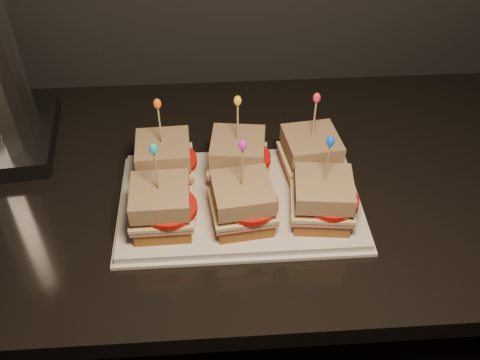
{
  "coord_description": "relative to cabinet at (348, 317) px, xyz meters",
  "views": [
    {
      "loc": [
        -0.47,
        0.98,
        1.52
      ],
      "look_at": [
        -0.42,
        1.62,
        0.95
      ],
      "focal_mm": 40.0,
      "sensor_mm": 36.0,
      "label": 1
    }
  ],
  "objects": [
    {
      "name": "sandwich_5_cheese",
      "position": [
        -0.14,
        -0.13,
        0.52
      ],
      "size": [
        0.11,
        0.1,
        0.01
      ],
      "primitive_type": "cube",
      "rotation": [
        0.0,
        0.0,
        -0.12
      ],
      "color": "beige",
      "rests_on": "sandwich_5_ham"
    },
    {
      "name": "sandwich_2_pick",
      "position": [
        -0.14,
        -0.02,
        0.59
      ],
      "size": [
        0.0,
        0.0,
        0.09
      ],
      "primitive_type": "cylinder",
      "color": "tan",
      "rests_on": "sandwich_2_bread_top"
    },
    {
      "name": "sandwich_3_cheese",
      "position": [
        -0.38,
        -0.13,
        0.52
      ],
      "size": [
        0.1,
        0.09,
        0.01
      ],
      "primitive_type": "cube",
      "rotation": [
        0.0,
        0.0,
        0.02
      ],
      "color": "beige",
      "rests_on": "sandwich_3_ham"
    },
    {
      "name": "sandwich_1_tomato",
      "position": [
        -0.25,
        -0.02,
        0.53
      ],
      "size": [
        0.08,
        0.08,
        0.01
      ],
      "primitive_type": "cylinder",
      "color": "red",
      "rests_on": "sandwich_1_cheese"
    },
    {
      "name": "sandwich_5_pick",
      "position": [
        -0.14,
        -0.13,
        0.59
      ],
      "size": [
        0.0,
        0.0,
        0.09
      ],
      "primitive_type": "cylinder",
      "color": "tan",
      "rests_on": "sandwich_5_bread_top"
    },
    {
      "name": "sandwich_0_pick",
      "position": [
        -0.38,
        -0.02,
        0.59
      ],
      "size": [
        0.0,
        0.0,
        0.09
      ],
      "primitive_type": "cylinder",
      "color": "tan",
      "rests_on": "sandwich_0_bread_top"
    },
    {
      "name": "sandwich_0_cheese",
      "position": [
        -0.38,
        -0.02,
        0.52
      ],
      "size": [
        0.1,
        0.1,
        0.01
      ],
      "primitive_type": "cube",
      "rotation": [
        0.0,
        0.0,
        0.04
      ],
      "color": "beige",
      "rests_on": "sandwich_0_ham"
    },
    {
      "name": "sandwich_2_ham",
      "position": [
        -0.14,
        -0.02,
        0.51
      ],
      "size": [
        0.1,
        0.1,
        0.01
      ],
      "primitive_type": "cube",
      "rotation": [
        0.0,
        0.0,
        0.12
      ],
      "color": "#C55C58",
      "rests_on": "sandwich_2_bread_bot"
    },
    {
      "name": "sandwich_0_tomato",
      "position": [
        -0.37,
        -0.02,
        0.53
      ],
      "size": [
        0.08,
        0.08,
        0.01
      ],
      "primitive_type": "cylinder",
      "color": "red",
      "rests_on": "sandwich_0_cheese"
    },
    {
      "name": "sandwich_0_frill",
      "position": [
        -0.38,
        -0.02,
        0.63
      ],
      "size": [
        0.01,
        0.01,
        0.02
      ],
      "primitive_type": "ellipsoid",
      "color": "#FD610F",
      "rests_on": "sandwich_0_pick"
    },
    {
      "name": "sandwich_3_bread_top",
      "position": [
        -0.38,
        -0.13,
        0.54
      ],
      "size": [
        0.09,
        0.09,
        0.03
      ],
      "primitive_type": "cube",
      "rotation": [
        0.0,
        0.0,
        0.02
      ],
      "color": "#623412",
      "rests_on": "sandwich_3_tomato"
    },
    {
      "name": "sandwich_5_ham",
      "position": [
        -0.14,
        -0.13,
        0.51
      ],
      "size": [
        0.1,
        0.1,
        0.01
      ],
      "primitive_type": "cube",
      "rotation": [
        0.0,
        0.0,
        -0.12
      ],
      "color": "#C55C58",
      "rests_on": "sandwich_5_bread_bot"
    },
    {
      "name": "granite_slab",
      "position": [
        0.0,
        0.0,
        0.45
      ],
      "size": [
        2.4,
        0.64,
        0.04
      ],
      "primitive_type": "cube",
      "color": "black",
      "rests_on": "cabinet"
    },
    {
      "name": "sandwich_4_bread_bot",
      "position": [
        -0.26,
        -0.13,
        0.5
      ],
      "size": [
        0.09,
        0.09,
        0.02
      ],
      "primitive_type": "cube",
      "rotation": [
        0.0,
        0.0,
        0.12
      ],
      "color": "brown",
      "rests_on": "platter"
    },
    {
      "name": "sandwich_4_cheese",
      "position": [
        -0.26,
        -0.13,
        0.52
      ],
      "size": [
        0.11,
        0.1,
        0.01
      ],
      "primitive_type": "cube",
      "rotation": [
        0.0,
        0.0,
        0.12
      ],
      "color": "beige",
      "rests_on": "sandwich_4_ham"
    },
    {
      "name": "sandwich_4_tomato",
      "position": [
        -0.25,
        -0.13,
        0.53
      ],
      "size": [
        0.08,
        0.08,
        0.01
      ],
      "primitive_type": "cylinder",
      "color": "red",
      "rests_on": "sandwich_4_cheese"
    },
    {
      "name": "sandwich_4_frill",
      "position": [
        -0.26,
        -0.13,
        0.63
      ],
      "size": [
        0.01,
        0.01,
        0.02
      ],
      "primitive_type": "ellipsoid",
      "color": "#D01FBD",
      "rests_on": "sandwich_4_pick"
    },
    {
      "name": "platter_rim",
      "position": [
        -0.26,
        -0.07,
        0.47
      ],
      "size": [
        0.4,
        0.25,
        0.01
      ],
      "primitive_type": "cube",
      "color": "white",
      "rests_on": "granite_slab"
    },
    {
      "name": "sandwich_4_pick",
      "position": [
        -0.26,
        -0.13,
        0.59
      ],
      "size": [
        0.0,
        0.0,
        0.09
      ],
      "primitive_type": "cylinder",
      "color": "tan",
      "rests_on": "sandwich_4_bread_top"
    },
    {
      "name": "sandwich_3_frill",
      "position": [
        -0.38,
        -0.13,
        0.63
      ],
      "size": [
        0.01,
        0.01,
        0.02
      ],
      "primitive_type": "ellipsoid",
      "color": "#14A8BF",
      "rests_on": "sandwich_3_pick"
    },
    {
      "name": "sandwich_1_bread_bot",
      "position": [
        -0.26,
        -0.02,
        0.5
      ],
      "size": [
        0.1,
        0.1,
        0.02
      ],
      "primitive_type": "cube",
      "rotation": [
        0.0,
        0.0,
        -0.13
      ],
      "color": "brown",
      "rests_on": "platter"
    },
    {
      "name": "sandwich_5_frill",
      "position": [
        -0.14,
        -0.13,
        0.63
      ],
      "size": [
        0.01,
        0.01,
        0.02
      ],
      "primitive_type": "ellipsoid",
      "color": "blue",
      "rests_on": "sandwich_5_pick"
    },
    {
      "name": "sandwich_3_pick",
      "position": [
        -0.38,
        -0.13,
        0.59
      ],
      "size": [
        0.0,
        0.0,
        0.09
      ],
      "primitive_type": "cylinder",
      "color": "tan",
      "rests_on": "sandwich_3_bread_top"
    },
    {
      "name": "sandwich_3_ham",
      "position": [
        -0.38,
        -0.13,
        0.51
      ],
      "size": [
        0.1,
        0.09,
        0.01
      ],
      "primitive_type": "cube",
      "rotation": [
        0.0,
        0.0,
        0.02
      ],
      "color": "#C55C58",
      "rests_on": "sandwich_3_bread_bot"
    },
    {
      "name": "sandwich_5_bread_bot",
      "position": [
        -0.14,
        -0.13,
        0.5
      ],
      "size": [
        0.09,
        0.09,
        0.02
      ],
      "primitive_type": "cube",
      "rotation": [
        0.0,
        0.0,
        -0.12
      ],
      "color": "brown",
      "rests_on": "platter"
    },
    {
      "name": "sandwich_3_tomato",
      "position": [
        -0.37,
        -0.13,
        0.53
      ],
      "size": [
        0.08,
        0.08,
        0.01
      ],
      "primitive_type": "cylinder",
      "color": "red",
      "rests_on": "sandwich_3_cheese"
    },
    {
      "name": "sandwich_1_frill",
      "position": [
        -0.26,
        -0.02,
        0.63
      ],
      "size": [
        0.01,
        0.01,
        0.02
      ],
      "primitive_type": "ellipsoid",
      "color": "yellow",
      "rests_on": "sandwich_1_pick"
    },
    {
      "name": "sandwich_2_bread_bot",
      "position": [
        -0.14,
        -0.02,
        0.5
      ],
      "size": [
        0.09,
        0.09,
        0.02
      ],
      "primitive_type": "cube",
      "rotation": [
        0.0,
        0.0,
        0.12
      ],
      "color": "brown",
      "rests_on": "platter"
    },
    {
      "name": "sandwich_0_ham",
      "position": [
        -0.38,
        -0.02,
        0.51
      ],
      "size": [
        0.1,
        0.09,
        0.01
      ],
      "primitive_type": "cube",
      "rotation": [
        0.0,
        0.0,
        0.04
      ],
      "color": "#C55C58",
      "rests_on": "sandwich_0_bread_bot"
    },
    {
      "name": "sandwich_1_ham",
      "position": [
        -0.26,
        -0.02,
        0.51
      ],
      "size": [
        0.1,
        0.1,
        0.01
      ],
      "primitive_type": "cube",
      "rotation": [
        0.0,
        0.0,
        -0.13
      ],
      "color": "#C55C58",
      "rests_on": "sandwich_1_bread_bot"
    },
    {
      "name": "sandwich_1_cheese",
      "position": [
        -0.26,
        -0.02,
        0.52
      ],
      "size": [
        0.11,
        0.1,
        0.01
      ],
      "primitive_type": "cube",
      "rotation": [
        0.0,
        0.0,
        -0.13
      ],
      "color": "beige",
      "rests_on": "sandwich_1_ham"
    },
    {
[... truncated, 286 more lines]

